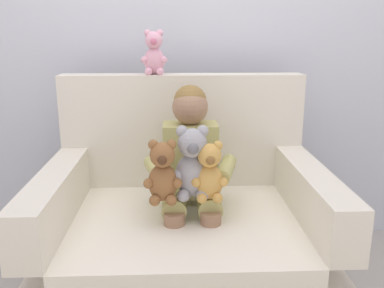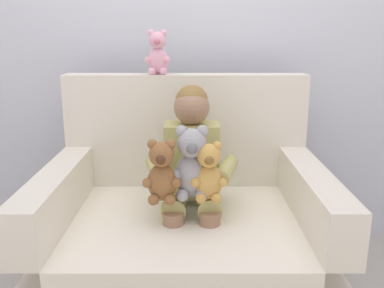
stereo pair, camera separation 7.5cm
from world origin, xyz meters
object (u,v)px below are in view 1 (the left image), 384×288
at_px(seated_child, 191,165).
at_px(plush_grey, 192,165).
at_px(plush_honey, 209,173).
at_px(plush_pink_on_backrest, 154,54).
at_px(armchair, 185,234).
at_px(plush_brown, 163,173).

height_order(seated_child, plush_grey, seated_child).
relative_size(plush_honey, plush_pink_on_backrest, 1.15).
bearing_deg(plush_pink_on_backrest, armchair, -84.87).
xyz_separation_m(plush_honey, plush_pink_on_backrest, (-0.25, 0.51, 0.48)).
bearing_deg(plush_brown, plush_grey, 19.94).
xyz_separation_m(seated_child, plush_pink_on_backrest, (-0.18, 0.33, 0.50)).
bearing_deg(plush_honey, armchair, 127.96).
xyz_separation_m(plush_brown, plush_pink_on_backrest, (-0.05, 0.53, 0.47)).
bearing_deg(plush_grey, armchair, 109.03).
xyz_separation_m(plush_grey, plush_pink_on_backrest, (-0.18, 0.48, 0.45)).
relative_size(plush_grey, plush_pink_on_backrest, 1.42).
bearing_deg(armchair, plush_grey, -73.54).
height_order(armchair, plush_brown, armchair).
distance_m(plush_grey, plush_pink_on_backrest, 0.68).
bearing_deg(plush_honey, plush_brown, -173.69).
xyz_separation_m(seated_child, plush_honey, (0.07, -0.18, 0.02)).
height_order(plush_grey, plush_pink_on_backrest, plush_pink_on_backrest).
relative_size(plush_brown, plush_honey, 1.05).
relative_size(seated_child, plush_pink_on_backrest, 3.59).
relative_size(armchair, plush_grey, 3.93).
bearing_deg(plush_pink_on_backrest, plush_brown, -100.75).
bearing_deg(plush_pink_on_backrest, plush_honey, -80.25).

